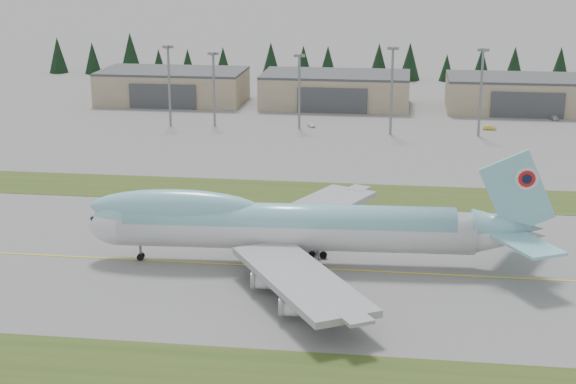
# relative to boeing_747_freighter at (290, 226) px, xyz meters

# --- Properties ---
(ground) EXTENTS (7000.00, 7000.00, 0.00)m
(ground) POSITION_rel_boeing_747_freighter_xyz_m (10.24, -1.62, -6.83)
(ground) COLOR slate
(ground) RESTS_ON ground
(grass_strip_near) EXTENTS (400.00, 14.00, 0.08)m
(grass_strip_near) POSITION_rel_boeing_747_freighter_xyz_m (10.24, -39.62, -6.83)
(grass_strip_near) COLOR #334C1B
(grass_strip_near) RESTS_ON ground
(grass_strip_far) EXTENTS (400.00, 18.00, 0.08)m
(grass_strip_far) POSITION_rel_boeing_747_freighter_xyz_m (10.24, 43.38, -6.83)
(grass_strip_far) COLOR #334C1B
(grass_strip_far) RESTS_ON ground
(taxiway_line_main) EXTENTS (400.00, 0.40, 0.02)m
(taxiway_line_main) POSITION_rel_boeing_747_freighter_xyz_m (10.24, -1.62, -6.83)
(taxiway_line_main) COLOR yellow
(taxiway_line_main) RESTS_ON ground
(boeing_747_freighter) EXTENTS (78.37, 67.79, 20.70)m
(boeing_747_freighter) POSITION_rel_boeing_747_freighter_xyz_m (0.00, 0.00, 0.00)
(boeing_747_freighter) COLOR silver
(boeing_747_freighter) RESTS_ON ground
(hangar_left) EXTENTS (48.00, 26.60, 10.80)m
(hangar_left) POSITION_rel_boeing_747_freighter_xyz_m (-59.76, 148.28, -1.44)
(hangar_left) COLOR gray
(hangar_left) RESTS_ON ground
(hangar_center) EXTENTS (48.00, 26.60, 10.80)m
(hangar_center) POSITION_rel_boeing_747_freighter_xyz_m (-4.76, 148.28, -1.44)
(hangar_center) COLOR gray
(hangar_center) RESTS_ON ground
(hangar_right) EXTENTS (48.00, 26.60, 10.80)m
(hangar_right) POSITION_rel_boeing_747_freighter_xyz_m (55.24, 148.28, -1.44)
(hangar_right) COLOR gray
(hangar_right) RESTS_ON ground
(floodlight_masts) EXTENTS (92.40, 8.75, 24.50)m
(floodlight_masts) POSITION_rel_boeing_747_freighter_xyz_m (-8.79, 109.16, 9.27)
(floodlight_masts) COLOR slate
(floodlight_masts) RESTS_ON ground
(service_vehicle_a) EXTENTS (2.88, 3.79, 1.20)m
(service_vehicle_a) POSITION_rel_boeing_747_freighter_xyz_m (-8.95, 113.16, -6.83)
(service_vehicle_a) COLOR white
(service_vehicle_a) RESTS_ON ground
(service_vehicle_b) EXTENTS (3.85, 1.52, 1.25)m
(service_vehicle_b) POSITION_rel_boeing_747_freighter_xyz_m (42.54, 116.12, -6.83)
(service_vehicle_b) COLOR gold
(service_vehicle_b) RESTS_ON ground
(service_vehicle_c) EXTENTS (2.65, 4.74, 1.30)m
(service_vehicle_c) POSITION_rel_boeing_747_freighter_xyz_m (63.33, 133.60, -6.83)
(service_vehicle_c) COLOR #B9BABE
(service_vehicle_c) RESTS_ON ground
(conifer_belt) EXTENTS (279.37, 15.07, 16.77)m
(conifer_belt) POSITION_rel_boeing_747_freighter_xyz_m (13.47, 210.36, 0.04)
(conifer_belt) COLOR black
(conifer_belt) RESTS_ON ground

